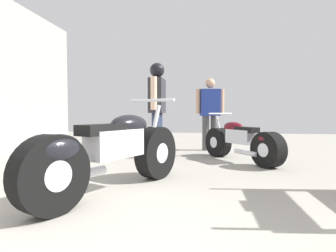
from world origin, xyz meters
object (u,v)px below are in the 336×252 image
at_px(motorcycle_black_naked, 241,142).
at_px(mechanic_with_helmet, 157,101).
at_px(motorcycle_maroon_cruiser, 112,152).
at_px(mechanic_in_blue, 210,110).

relative_size(motorcycle_black_naked, mechanic_with_helmet, 0.90).
xyz_separation_m(motorcycle_black_naked, mechanic_with_helmet, (-1.51, 0.27, 0.71)).
height_order(motorcycle_maroon_cruiser, mechanic_in_blue, mechanic_in_blue).
relative_size(mechanic_in_blue, mechanic_with_helmet, 0.91).
xyz_separation_m(motorcycle_maroon_cruiser, mechanic_with_helmet, (0.04, 2.38, 0.63)).
height_order(motorcycle_maroon_cruiser, mechanic_with_helmet, mechanic_with_helmet).
bearing_deg(mechanic_in_blue, motorcycle_black_naked, -69.63).
relative_size(motorcycle_black_naked, mechanic_in_blue, 0.99).
relative_size(motorcycle_maroon_cruiser, mechanic_in_blue, 1.27).
relative_size(motorcycle_maroon_cruiser, motorcycle_black_naked, 1.28).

